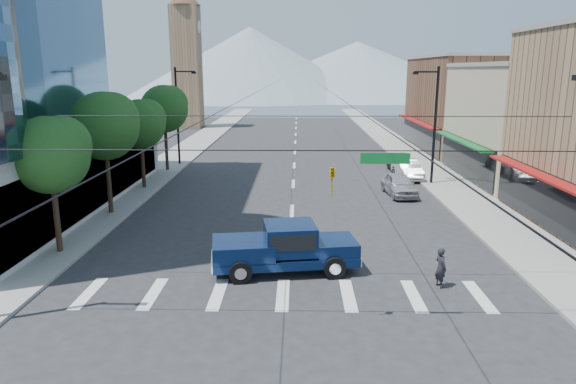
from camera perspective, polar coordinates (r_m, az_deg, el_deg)
name	(u,v)px	position (r m, az deg, el deg)	size (l,w,h in m)	color
ground	(287,312)	(19.49, -0.11, -13.22)	(160.00, 160.00, 0.00)	#28282B
sidewalk_left	(189,148)	(59.37, -10.93, 4.77)	(4.00, 120.00, 0.15)	gray
sidewalk_right	(402,149)	(59.21, 12.50, 4.68)	(4.00, 120.00, 0.15)	gray
shop_mid	(544,125)	(46.02, 26.58, 6.72)	(12.00, 14.00, 9.00)	tan
shop_far	(477,105)	(60.79, 20.25, 9.07)	(12.00, 18.00, 10.00)	brown
clock_tower	(187,57)	(81.21, -11.20, 14.50)	(4.80, 4.80, 20.40)	#8C6B4C
mountain_left	(250,63)	(168.14, -4.21, 14.14)	(80.00, 80.00, 22.00)	gray
mountain_right	(357,69)	(178.50, 7.68, 13.37)	(90.00, 90.00, 18.00)	gray
tree_near	(53,152)	(26.42, -24.62, 4.05)	(3.65, 3.64, 6.71)	black
tree_midnear	(107,124)	(32.75, -19.48, 7.14)	(4.09, 4.09, 7.52)	black
tree_midfar	(142,122)	(39.40, -15.89, 7.45)	(3.65, 3.64, 6.71)	black
tree_far	(166,107)	(46.07, -13.41, 9.14)	(4.09, 4.09, 7.52)	black
signal_rig	(292,197)	(16.92, 0.46, -0.58)	(21.80, 0.20, 9.00)	black
lamp_pole_nw	(179,112)	(48.84, -12.06, 8.66)	(2.00, 0.25, 9.00)	black
lamp_pole_ne	(433,121)	(40.91, 15.85, 7.58)	(2.00, 0.25, 9.00)	black
pickup_truck	(284,247)	(22.73, -0.42, -6.12)	(6.71, 3.25, 2.18)	#08193E
pedestrian	(441,268)	(22.15, 16.61, -8.05)	(0.61, 0.40, 1.68)	black
parked_car_near	(399,185)	(37.41, 12.25, 0.82)	(1.84, 4.57, 1.56)	#B1B0B5
parked_car_mid	(407,169)	(43.41, 13.14, 2.49)	(1.64, 4.71, 1.55)	silver
parked_car_far	(401,164)	(46.14, 12.42, 3.05)	(1.95, 4.79, 1.39)	#343437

